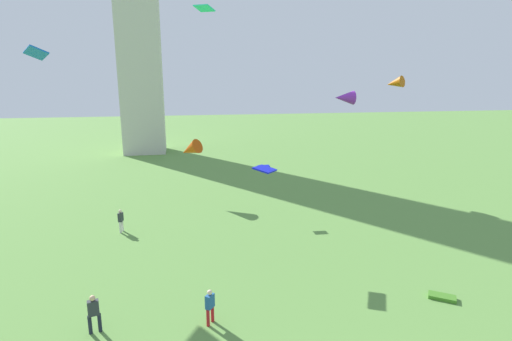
{
  "coord_description": "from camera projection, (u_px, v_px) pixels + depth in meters",
  "views": [
    {
      "loc": [
        -7.07,
        -7.44,
        10.3
      ],
      "look_at": [
        -2.06,
        17.15,
        4.6
      ],
      "focal_mm": 27.29,
      "sensor_mm": 36.0,
      "label": 1
    }
  ],
  "objects": [
    {
      "name": "person_0",
      "position": [
        210.0,
        305.0,
        16.8
      ],
      "size": [
        0.45,
        0.48,
        1.62
      ],
      "rotation": [
        0.0,
        0.0,
        0.91
      ],
      "color": "red",
      "rests_on": "ground_plane"
    },
    {
      "name": "person_1",
      "position": [
        94.0,
        312.0,
        16.19
      ],
      "size": [
        0.52,
        0.34,
        1.72
      ],
      "rotation": [
        0.0,
        0.0,
        3.35
      ],
      "color": "#1E2333",
      "rests_on": "ground_plane"
    },
    {
      "name": "person_2",
      "position": [
        121.0,
        219.0,
        27.23
      ],
      "size": [
        0.35,
        0.5,
        1.65
      ],
      "rotation": [
        0.0,
        0.0,
        4.44
      ],
      "color": "silver",
      "rests_on": "ground_plane"
    },
    {
      "name": "kite_flying_0",
      "position": [
        190.0,
        149.0,
        34.55
      ],
      "size": [
        2.54,
        2.45,
        1.96
      ],
      "rotation": [
        0.0,
        0.0,
        4.0
      ],
      "color": "#B94205"
    },
    {
      "name": "kite_flying_1",
      "position": [
        204.0,
        8.0,
        19.81
      ],
      "size": [
        1.14,
        1.16,
        0.33
      ],
      "rotation": [
        0.0,
        0.0,
        5.5
      ],
      "color": "#23DDB2"
    },
    {
      "name": "kite_flying_2",
      "position": [
        344.0,
        98.0,
        37.42
      ],
      "size": [
        1.9,
        1.35,
        1.37
      ],
      "rotation": [
        0.0,
        0.0,
        4.71
      ],
      "color": "purple"
    },
    {
      "name": "kite_flying_3",
      "position": [
        395.0,
        83.0,
        41.6
      ],
      "size": [
        2.11,
        2.32,
        1.58
      ],
      "rotation": [
        0.0,
        0.0,
        3.71
      ],
      "color": "#B65708"
    },
    {
      "name": "kite_flying_4",
      "position": [
        36.0,
        53.0,
        24.7
      ],
      "size": [
        1.85,
        1.9,
        0.89
      ],
      "rotation": [
        0.0,
        0.0,
        5.28
      ],
      "color": "blue"
    },
    {
      "name": "kite_flying_5",
      "position": [
        264.0,
        166.0,
        30.25
      ],
      "size": [
        0.92,
        0.65,
        0.07
      ],
      "rotation": [
        0.0,
        0.0,
        6.24
      ],
      "color": "#040FB8"
    },
    {
      "name": "kite_flying_6",
      "position": [
        265.0,
        169.0,
        22.77
      ],
      "size": [
        1.69,
        1.83,
        0.41
      ],
      "rotation": [
        0.0,
        0.0,
        0.97
      ],
      "color": "#0D16CF"
    },
    {
      "name": "kite_bundle_0",
      "position": [
        442.0,
        297.0,
        18.94
      ],
      "size": [
        1.35,
        1.2,
        0.18
      ],
      "primitive_type": "cube",
      "rotation": [
        0.0,
        0.0,
        5.66
      ],
      "color": "#3E7B22",
      "rests_on": "ground_plane"
    }
  ]
}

